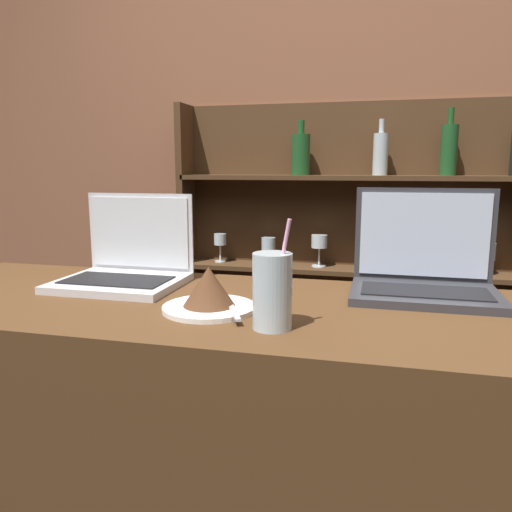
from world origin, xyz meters
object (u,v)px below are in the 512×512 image
laptop_far (424,271)px  cake_plate (209,293)px  laptop_near (127,265)px  water_glass (272,291)px

laptop_far → cake_plate: (-0.43, -0.24, -0.02)m
cake_plate → laptop_near: bearing=147.4°
laptop_near → water_glass: (0.43, -0.26, 0.02)m
laptop_far → cake_plate: bearing=-150.6°
laptop_near → cake_plate: (0.28, -0.18, -0.01)m
laptop_far → water_glass: size_ratio=1.60×
laptop_near → cake_plate: size_ratio=1.54×
cake_plate → water_glass: water_glass is taller
cake_plate → water_glass: bearing=-28.6°
laptop_far → water_glass: (-0.28, -0.32, 0.02)m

